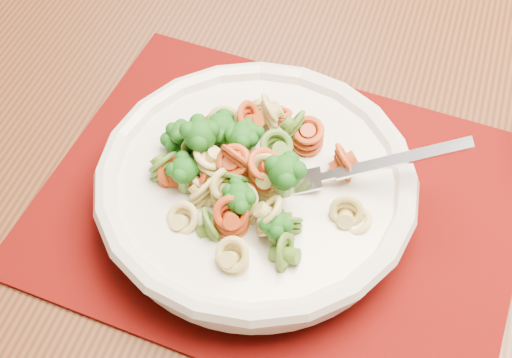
{
  "coord_description": "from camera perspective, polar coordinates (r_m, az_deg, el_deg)",
  "views": [
    {
      "loc": [
        -0.17,
        -0.82,
        1.24
      ],
      "look_at": [
        -0.18,
        -0.46,
        0.77
      ],
      "focal_mm": 50.0,
      "sensor_mm": 36.0,
      "label": 1
    }
  ],
  "objects": [
    {
      "name": "dining_table",
      "position": [
        0.79,
        9.87,
        1.06
      ],
      "size": [
        1.62,
        1.27,
        0.73
      ],
      "rotation": [
        0.0,
        0.0,
        -0.29
      ],
      "color": "#5B3419",
      "rests_on": "ground"
    },
    {
      "name": "placemat",
      "position": [
        0.63,
        2.0,
        -2.02
      ],
      "size": [
        0.49,
        0.44,
        0.0
      ],
      "primitive_type": "cube",
      "rotation": [
        0.0,
        0.0,
        -0.35
      ],
      "color": "#550305",
      "rests_on": "dining_table"
    },
    {
      "name": "pasta_bowl",
      "position": [
        0.6,
        -0.0,
        -0.54
      ],
      "size": [
        0.27,
        0.27,
        0.05
      ],
      "color": "silver",
      "rests_on": "placemat"
    },
    {
      "name": "fork",
      "position": [
        0.58,
        4.04,
        -0.16
      ],
      "size": [
        0.18,
        0.03,
        0.08
      ],
      "primitive_type": null,
      "rotation": [
        0.0,
        -0.35,
        0.05
      ],
      "color": "silver",
      "rests_on": "pasta_bowl"
    },
    {
      "name": "pasta_broccoli_heap",
      "position": [
        0.59,
        -0.0,
        0.36
      ],
      "size": [
        0.23,
        0.23,
        0.06
      ],
      "primitive_type": null,
      "color": "#DCCE6C",
      "rests_on": "pasta_bowl"
    }
  ]
}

